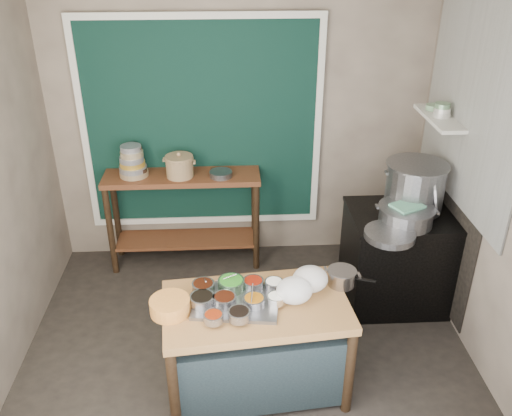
{
  "coord_description": "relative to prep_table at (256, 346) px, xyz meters",
  "views": [
    {
      "loc": [
        -0.11,
        -3.33,
        3.03
      ],
      "look_at": [
        0.09,
        0.25,
        1.13
      ],
      "focal_mm": 38.0,
      "sensor_mm": 36.0,
      "label": 1
    }
  ],
  "objects": [
    {
      "name": "floor",
      "position": [
        -0.05,
        0.41,
        -0.39
      ],
      "size": [
        3.5,
        3.0,
        0.02
      ],
      "primitive_type": "cube",
      "color": "#2A2420",
      "rests_on": "ground"
    },
    {
      "name": "back_wall",
      "position": [
        -0.05,
        1.92,
        1.02
      ],
      "size": [
        3.5,
        0.02,
        2.8
      ],
      "primitive_type": "cube",
      "color": "gray",
      "rests_on": "floor"
    },
    {
      "name": "right_wall",
      "position": [
        1.71,
        0.41,
        1.02
      ],
      "size": [
        0.02,
        3.0,
        2.8
      ],
      "primitive_type": "cube",
      "color": "gray",
      "rests_on": "floor"
    },
    {
      "name": "curtain_panel",
      "position": [
        -0.4,
        1.88,
        0.98
      ],
      "size": [
        2.1,
        0.02,
        1.9
      ],
      "primitive_type": "cube",
      "color": "black",
      "rests_on": "back_wall"
    },
    {
      "name": "curtain_frame",
      "position": [
        -0.4,
        1.87,
        0.98
      ],
      "size": [
        2.22,
        0.03,
        2.02
      ],
      "primitive_type": null,
      "color": "beige",
      "rests_on": "back_wall"
    },
    {
      "name": "tile_panel",
      "position": [
        1.69,
        0.96,
        1.48
      ],
      "size": [
        0.02,
        1.7,
        1.7
      ],
      "primitive_type": "cube",
      "color": "#B2B2AA",
      "rests_on": "right_wall"
    },
    {
      "name": "soot_patch",
      "position": [
        1.69,
        1.06,
        0.32
      ],
      "size": [
        0.01,
        1.3,
        1.3
      ],
      "primitive_type": "cube",
      "color": "black",
      "rests_on": "right_wall"
    },
    {
      "name": "wall_shelf",
      "position": [
        1.58,
        1.26,
        1.23
      ],
      "size": [
        0.22,
        0.7,
        0.03
      ],
      "primitive_type": "cube",
      "color": "beige",
      "rests_on": "right_wall"
    },
    {
      "name": "prep_table",
      "position": [
        0.0,
        0.0,
        0.0
      ],
      "size": [
        1.32,
        0.84,
        0.75
      ],
      "primitive_type": "cube",
      "rotation": [
        0.0,
        0.0,
        0.1
      ],
      "color": "olive",
      "rests_on": "floor"
    },
    {
      "name": "back_counter",
      "position": [
        -0.6,
        1.69,
        0.1
      ],
      "size": [
        1.45,
        0.4,
        0.95
      ],
      "primitive_type": "cube",
      "color": "brown",
      "rests_on": "floor"
    },
    {
      "name": "stove_block",
      "position": [
        1.3,
        0.96,
        0.05
      ],
      "size": [
        0.9,
        0.68,
        0.85
      ],
      "primitive_type": "cube",
      "color": "black",
      "rests_on": "floor"
    },
    {
      "name": "stove_top",
      "position": [
        1.3,
        0.96,
        0.49
      ],
      "size": [
        0.92,
        0.69,
        0.03
      ],
      "primitive_type": "cube",
      "color": "black",
      "rests_on": "stove_block"
    },
    {
      "name": "condiment_tray",
      "position": [
        -0.13,
        0.0,
        0.39
      ],
      "size": [
        0.61,
        0.47,
        0.03
      ],
      "primitive_type": "cube",
      "rotation": [
        0.0,
        0.0,
        -0.13
      ],
      "color": "gray",
      "rests_on": "prep_table"
    },
    {
      "name": "condiment_bowls",
      "position": [
        -0.15,
        0.02,
        0.43
      ],
      "size": [
        0.64,
        0.49,
        0.07
      ],
      "color": "gray",
      "rests_on": "condiment_tray"
    },
    {
      "name": "yellow_basin",
      "position": [
        -0.57,
        -0.06,
        0.43
      ],
      "size": [
        0.31,
        0.31,
        0.1
      ],
      "primitive_type": "cylinder",
      "rotation": [
        0.0,
        0.0,
        0.16
      ],
      "color": "#C87C36",
      "rests_on": "prep_table"
    },
    {
      "name": "saucepan",
      "position": [
        0.62,
        0.19,
        0.43
      ],
      "size": [
        0.27,
        0.27,
        0.12
      ],
      "primitive_type": null,
      "rotation": [
        0.0,
        0.0,
        -0.35
      ],
      "color": "gray",
      "rests_on": "prep_table"
    },
    {
      "name": "plastic_bag_a",
      "position": [
        0.26,
        0.01,
        0.47
      ],
      "size": [
        0.29,
        0.27,
        0.18
      ],
      "primitive_type": "ellipsoid",
      "rotation": [
        0.0,
        0.0,
        0.29
      ],
      "color": "white",
      "rests_on": "prep_table"
    },
    {
      "name": "plastic_bag_b",
      "position": [
        0.38,
        0.13,
        0.47
      ],
      "size": [
        0.29,
        0.26,
        0.19
      ],
      "primitive_type": "ellipsoid",
      "rotation": [
        0.0,
        0.0,
        -0.25
      ],
      "color": "white",
      "rests_on": "prep_table"
    },
    {
      "name": "bowl_stack",
      "position": [
        -1.04,
        1.69,
        0.7
      ],
      "size": [
        0.26,
        0.26,
        0.3
      ],
      "color": "tan",
      "rests_on": "back_counter"
    },
    {
      "name": "utensil_cup",
      "position": [
        -0.98,
        1.67,
        0.62
      ],
      "size": [
        0.18,
        0.18,
        0.09
      ],
      "primitive_type": "cylinder",
      "rotation": [
        0.0,
        0.0,
        -0.26
      ],
      "color": "gray",
      "rests_on": "back_counter"
    },
    {
      "name": "ceramic_crock",
      "position": [
        -0.61,
        1.66,
        0.67
      ],
      "size": [
        0.33,
        0.33,
        0.18
      ],
      "primitive_type": null,
      "rotation": [
        0.0,
        0.0,
        -0.25
      ],
      "color": "#876949",
      "rests_on": "back_counter"
    },
    {
      "name": "wide_bowl",
      "position": [
        -0.24,
        1.63,
        0.6
      ],
      "size": [
        0.22,
        0.22,
        0.05
      ],
      "primitive_type": "cylinder",
      "rotation": [
        0.0,
        0.0,
        -0.05
      ],
      "color": "gray",
      "rests_on": "back_counter"
    },
    {
      "name": "stock_pot",
      "position": [
        1.38,
        1.05,
        0.71
      ],
      "size": [
        0.56,
        0.56,
        0.41
      ],
      "primitive_type": null,
      "rotation": [
        0.0,
        0.0,
        0.08
      ],
      "color": "gray",
      "rests_on": "stove_top"
    },
    {
      "name": "pot_lid",
      "position": [
        1.52,
        0.96,
        0.7
      ],
      "size": [
        0.22,
        0.4,
        0.39
      ],
      "primitive_type": "cylinder",
      "rotation": [
        0.0,
        1.36,
        -0.34
      ],
      "color": "gray",
      "rests_on": "stove_top"
    },
    {
      "name": "steamer",
      "position": [
        1.24,
        0.8,
        0.58
      ],
      "size": [
        0.56,
        0.56,
        0.15
      ],
      "primitive_type": null,
      "rotation": [
        0.0,
        0.0,
        -0.26
      ],
      "color": "gray",
      "rests_on": "stove_top"
    },
    {
      "name": "green_cloth",
      "position": [
        1.24,
        0.8,
        0.66
      ],
      "size": [
        0.29,
        0.26,
        0.02
      ],
      "primitive_type": "cube",
      "rotation": [
        0.0,
        0.0,
        0.46
      ],
      "color": "#63AC80",
      "rests_on": "steamer"
    },
    {
      "name": "shallow_pan",
      "position": [
        1.06,
        0.59,
        0.53
      ],
      "size": [
        0.47,
        0.47,
        0.05
      ],
      "primitive_type": "cylinder",
      "rotation": [
        0.0,
        0.0,
        0.22
      ],
      "color": "gray",
      "rests_on": "stove_top"
    },
    {
      "name": "shelf_bowl_stack",
      "position": [
        1.58,
        1.25,
        1.29
      ],
      "size": [
        0.14,
        0.14,
        0.11
      ],
      "color": "silver",
      "rests_on": "wall_shelf"
    },
    {
      "name": "shelf_bowl_green",
      "position": [
        1.58,
        1.44,
        1.26
      ],
      "size": [
        0.13,
        0.13,
        0.04
      ],
      "primitive_type": "cylinder",
      "rotation": [
        0.0,
        0.0,
        0.08
      ],
      "color": "gray",
      "rests_on": "wall_shelf"
    }
  ]
}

